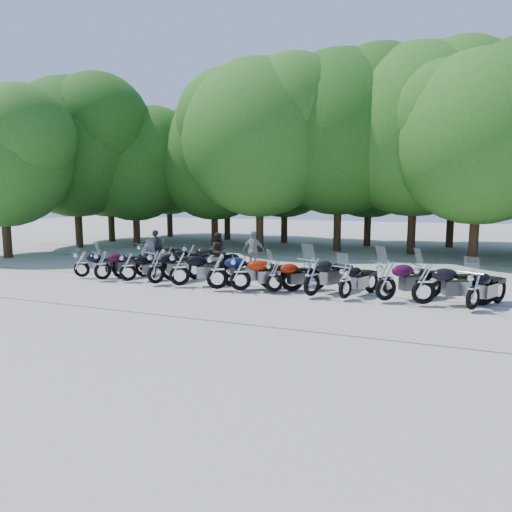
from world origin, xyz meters
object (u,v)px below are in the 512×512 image
(motorcycle_14, at_px, (168,258))
(motorcycle_2, at_px, (128,266))
(rider_2, at_px, (254,251))
(motorcycle_5, at_px, (217,270))
(motorcycle_3, at_px, (156,266))
(motorcycle_9, at_px, (345,281))
(motorcycle_4, at_px, (179,268))
(motorcycle_12, at_px, (473,289))
(motorcycle_1, at_px, (102,264))
(motorcycle_11, at_px, (424,282))
(motorcycle_7, at_px, (274,275))
(motorcycle_6, at_px, (240,272))
(rider_1, at_px, (217,251))
(motorcycle_15, at_px, (190,257))
(motorcycle_8, at_px, (312,275))
(rider_0, at_px, (156,248))
(motorcycle_13, at_px, (144,254))
(motorcycle_0, at_px, (81,263))
(motorcycle_10, at_px, (386,279))

(motorcycle_14, bearing_deg, motorcycle_2, 152.09)
(rider_2, bearing_deg, motorcycle_5, 96.24)
(motorcycle_3, bearing_deg, motorcycle_9, -156.79)
(motorcycle_4, height_order, motorcycle_12, motorcycle_4)
(motorcycle_5, bearing_deg, motorcycle_1, 55.60)
(motorcycle_9, bearing_deg, motorcycle_11, -156.51)
(motorcycle_7, bearing_deg, motorcycle_6, 57.72)
(rider_1, bearing_deg, motorcycle_5, 95.80)
(motorcycle_14, xyz_separation_m, motorcycle_15, (1.02, 0.05, 0.08))
(motorcycle_14, height_order, rider_1, rider_1)
(motorcycle_7, xyz_separation_m, motorcycle_12, (5.86, -0.23, 0.03))
(motorcycle_8, xyz_separation_m, rider_0, (-8.35, 3.96, 0.10))
(motorcycle_5, height_order, motorcycle_12, motorcycle_5)
(motorcycle_7, height_order, motorcycle_15, motorcycle_15)
(motorcycle_2, height_order, motorcycle_4, motorcycle_4)
(motorcycle_11, height_order, motorcycle_12, motorcycle_11)
(motorcycle_13, bearing_deg, motorcycle_7, -172.73)
(rider_0, relative_size, rider_2, 0.97)
(motorcycle_1, bearing_deg, motorcycle_13, -55.70)
(motorcycle_11, distance_m, rider_1, 9.54)
(motorcycle_2, relative_size, motorcycle_8, 0.85)
(motorcycle_3, distance_m, rider_0, 4.82)
(motorcycle_4, bearing_deg, motorcycle_1, 58.90)
(motorcycle_0, xyz_separation_m, motorcycle_10, (11.37, 0.10, 0.11))
(rider_1, xyz_separation_m, rider_2, (1.66, 0.11, 0.06))
(motorcycle_5, xyz_separation_m, motorcycle_13, (-5.02, 2.98, -0.07))
(motorcycle_3, xyz_separation_m, motorcycle_7, (4.39, 0.22, -0.08))
(motorcycle_0, height_order, motorcycle_13, motorcycle_13)
(motorcycle_2, distance_m, rider_0, 4.13)
(motorcycle_10, relative_size, motorcycle_12, 1.10)
(motorcycle_0, xyz_separation_m, rider_1, (3.82, 4.12, 0.19))
(motorcycle_9, bearing_deg, rider_1, -11.01)
(motorcycle_2, distance_m, motorcycle_5, 3.77)
(motorcycle_13, bearing_deg, motorcycle_12, -164.39)
(motorcycle_2, distance_m, motorcycle_14, 2.55)
(motorcycle_11, bearing_deg, motorcycle_5, 65.63)
(motorcycle_10, bearing_deg, motorcycle_14, 30.09)
(motorcycle_10, relative_size, rider_0, 1.55)
(motorcycle_9, bearing_deg, motorcycle_7, 19.20)
(motorcycle_9, distance_m, motorcycle_15, 7.35)
(motorcycle_1, height_order, rider_2, rider_2)
(motorcycle_7, relative_size, rider_0, 1.33)
(motorcycle_0, bearing_deg, rider_2, -72.47)
(rider_2, bearing_deg, rider_0, 4.66)
(motorcycle_8, distance_m, motorcycle_11, 3.29)
(motorcycle_8, xyz_separation_m, motorcycle_13, (-8.24, 2.87, -0.07))
(motorcycle_2, relative_size, rider_2, 1.28)
(motorcycle_9, relative_size, motorcycle_13, 0.95)
(motorcycle_6, relative_size, motorcycle_8, 0.95)
(motorcycle_0, distance_m, motorcycle_12, 13.72)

